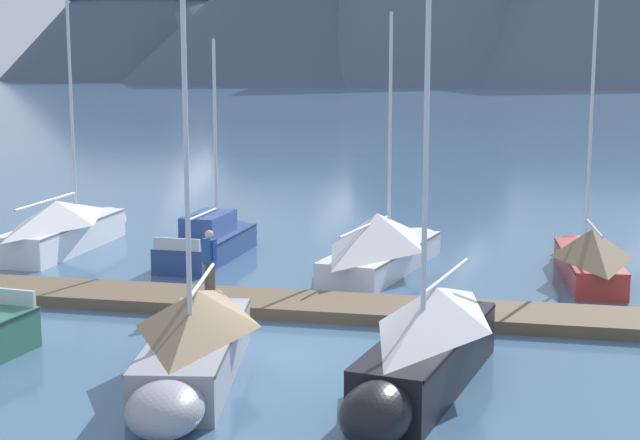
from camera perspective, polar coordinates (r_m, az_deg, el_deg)
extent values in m
plane|color=#426689|center=(20.71, -2.36, -8.23)|extent=(700.00, 700.00, 0.00)
cone|color=#424C60|center=(269.89, -10.07, 12.56)|extent=(78.32, 78.32, 41.61)
cube|color=brown|center=(24.45, -0.66, -5.06)|extent=(21.76, 3.59, 0.30)
cylinder|color=#38383D|center=(23.62, -1.14, -5.67)|extent=(20.76, 1.70, 0.24)
cylinder|color=#38383D|center=(25.31, -0.21, -4.62)|extent=(20.76, 1.70, 0.24)
cube|color=white|center=(33.00, -14.76, -0.93)|extent=(2.04, 6.24, 0.97)
ellipsoid|color=white|center=(35.92, -12.35, 0.01)|extent=(1.44, 1.49, 0.92)
cube|color=slate|center=(32.92, -14.79, -0.17)|extent=(2.07, 6.12, 0.06)
cylinder|color=silver|center=(33.30, -14.37, 6.28)|extent=(0.10, 0.10, 7.23)
cylinder|color=silver|center=(31.85, -15.74, 1.07)|extent=(0.38, 3.90, 0.08)
pyramid|color=silver|center=(32.46, -15.19, 0.42)|extent=(2.19, 5.03, 0.76)
cube|color=silver|center=(22.64, -17.82, -4.30)|extent=(1.38, 0.36, 0.36)
cube|color=navy|center=(30.74, -6.61, -1.62)|extent=(2.14, 5.20, 0.78)
ellipsoid|color=navy|center=(33.33, -4.88, -0.71)|extent=(1.52, 1.76, 0.74)
cube|color=#121D39|center=(30.68, -6.62, -0.98)|extent=(2.17, 5.10, 0.06)
cylinder|color=silver|center=(31.05, -6.17, 4.90)|extent=(0.10, 0.10, 6.09)
cylinder|color=silver|center=(30.25, -6.87, 0.35)|extent=(0.34, 2.33, 0.08)
cube|color=#2F4A8A|center=(30.73, -6.55, -0.25)|extent=(1.36, 2.38, 0.67)
cube|color=silver|center=(28.41, -8.40, -1.42)|extent=(1.43, 0.26, 0.36)
cube|color=#93939E|center=(19.67, -7.31, -7.83)|extent=(2.10, 5.55, 0.95)
ellipsoid|color=#93939E|center=(16.86, -9.06, -10.89)|extent=(1.50, 1.92, 0.90)
cube|color=#424247|center=(19.55, -7.34, -6.62)|extent=(2.13, 5.44, 0.06)
cylinder|color=silver|center=(18.39, -7.83, 2.97)|extent=(0.10, 0.10, 6.60)
cylinder|color=silver|center=(20.26, -6.93, -3.50)|extent=(0.38, 2.98, 0.08)
pyramid|color=#7A664C|center=(19.83, -7.17, -5.16)|extent=(2.24, 4.49, 0.74)
cube|color=silver|center=(29.09, 3.66, -2.25)|extent=(3.35, 6.35, 0.74)
ellipsoid|color=silver|center=(32.21, 5.70, -1.11)|extent=(1.94, 2.13, 0.71)
cube|color=slate|center=(29.02, 3.67, -1.61)|extent=(3.35, 6.25, 0.06)
cylinder|color=silver|center=(29.09, 4.13, 5.32)|extent=(0.10, 0.10, 6.86)
cylinder|color=silver|center=(27.59, 2.71, -0.36)|extent=(1.12, 3.78, 0.08)
pyramid|color=silver|center=(28.49, 3.36, -0.65)|extent=(3.26, 5.24, 1.06)
cube|color=black|center=(19.04, 6.36, -8.17)|extent=(2.69, 5.69, 1.10)
ellipsoid|color=black|center=(16.29, 3.32, -11.26)|extent=(1.55, 1.92, 1.04)
cube|color=black|center=(18.89, 6.39, -6.71)|extent=(2.71, 5.59, 0.06)
cylinder|color=silver|center=(17.79, 6.26, 5.32)|extent=(0.10, 0.10, 7.87)
cylinder|color=silver|center=(19.83, 7.44, -3.25)|extent=(0.90, 3.24, 0.08)
pyramid|color=silver|center=(19.16, 6.76, -5.09)|extent=(2.66, 4.68, 0.82)
cube|color=#B2332D|center=(28.84, 15.47, -2.67)|extent=(1.45, 5.19, 0.76)
ellipsoid|color=#B2332D|center=(31.69, 14.73, -1.55)|extent=(1.20, 2.03, 0.72)
cube|color=#501614|center=(28.78, 15.50, -2.01)|extent=(1.49, 5.08, 0.06)
cylinder|color=silver|center=(29.07, 15.61, 5.51)|extent=(0.10, 0.10, 7.36)
cylinder|color=silver|center=(27.99, 15.77, -0.45)|extent=(0.12, 2.88, 0.08)
pyramid|color=#7A664C|center=(28.32, 15.65, -1.31)|extent=(1.68, 4.16, 0.79)
cylinder|color=brown|center=(24.87, -6.32, -3.49)|extent=(0.14, 0.14, 0.86)
cylinder|color=brown|center=(25.08, -6.63, -3.38)|extent=(0.14, 0.14, 0.86)
cube|color=#234793|center=(24.82, -6.51, -1.79)|extent=(0.43, 0.42, 0.60)
sphere|color=beige|center=(24.74, -6.53, -0.84)|extent=(0.22, 0.22, 0.22)
cylinder|color=#234793|center=(24.63, -6.20, -2.05)|extent=(0.09, 0.09, 0.62)
cylinder|color=#234793|center=(25.04, -6.81, -1.86)|extent=(0.09, 0.09, 0.62)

